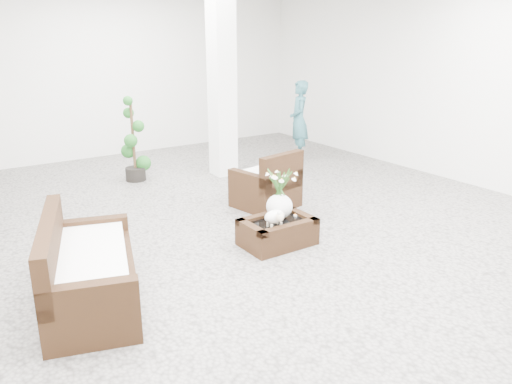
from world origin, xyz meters
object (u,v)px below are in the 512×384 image
armchair (266,179)px  coffee_table (277,233)px  topiary (133,140)px  loveseat (90,261)px

armchair → coffee_table: bearing=49.8°
coffee_table → topiary: topiary is taller
armchair → loveseat: size_ratio=0.52×
coffee_table → topiary: bearing=96.5°
topiary → loveseat: bearing=-116.4°
coffee_table → armchair: size_ratio=1.01×
armchair → topiary: topiary is taller
armchair → topiary: 2.76m
armchair → loveseat: (-3.11, -1.45, 0.01)m
topiary → armchair: bearing=-65.1°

